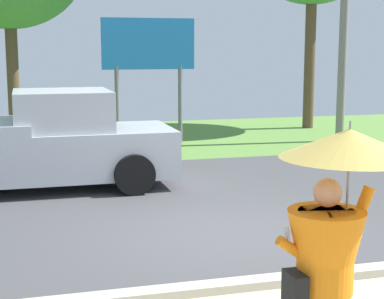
# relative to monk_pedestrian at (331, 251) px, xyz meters

# --- Properties ---
(ground_plane) EXTENTS (40.00, 22.00, 0.20)m
(ground_plane) POSITION_rel_monk_pedestrian_xyz_m (0.63, 7.03, -1.18)
(ground_plane) COLOR #424244
(monk_pedestrian) EXTENTS (1.11, 1.07, 2.13)m
(monk_pedestrian) POSITION_rel_monk_pedestrian_xyz_m (0.00, 0.00, 0.00)
(monk_pedestrian) COLOR orange
(monk_pedestrian) RESTS_ON ground_plane
(pickup_truck) EXTENTS (5.20, 2.28, 1.88)m
(pickup_truck) POSITION_rel_monk_pedestrian_xyz_m (-1.99, 7.87, -0.26)
(pickup_truck) COLOR #ADB2BA
(pickup_truck) RESTS_ON ground_plane
(utility_pole) EXTENTS (1.80, 0.24, 7.31)m
(utility_pole) POSITION_rel_monk_pedestrian_xyz_m (6.63, 11.87, 2.70)
(utility_pole) COLOR gray
(utility_pole) RESTS_ON ground_plane
(roadside_billboard) EXTENTS (2.60, 0.12, 3.50)m
(roadside_billboard) POSITION_rel_monk_pedestrian_xyz_m (1.16, 12.78, 1.42)
(roadside_billboard) COLOR slate
(roadside_billboard) RESTS_ON ground_plane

